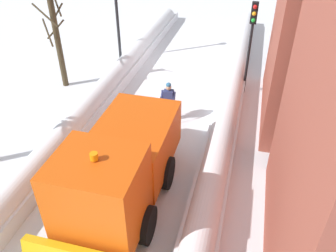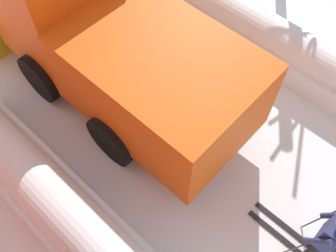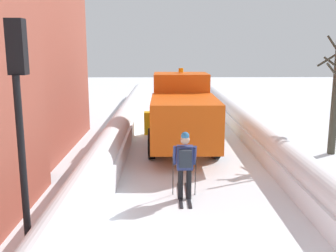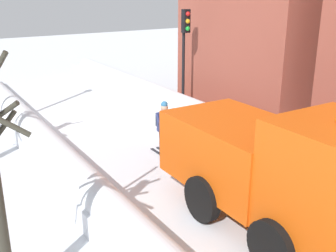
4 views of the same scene
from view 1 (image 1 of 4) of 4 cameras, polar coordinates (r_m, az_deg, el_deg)
name	(u,v)px [view 1 (image 1 of 4)]	position (r m, az deg, el deg)	size (l,w,h in m)	color
ground_plane	(124,185)	(11.85, -7.32, -9.67)	(80.00, 80.00, 0.00)	white
snowbank_left	(210,190)	(10.96, 6.98, -10.45)	(1.10, 36.00, 1.12)	white
snowbank_right	(45,161)	(12.74, -19.76, -5.49)	(1.10, 36.00, 1.01)	white
plow_truck	(120,168)	(10.26, -7.93, -6.87)	(3.20, 5.98, 3.12)	#DB510F
skier	(169,100)	(14.31, 0.09, 4.34)	(0.62, 1.80, 1.81)	black
traffic_light_pole	(252,32)	(16.01, 13.70, 14.88)	(0.28, 0.42, 4.36)	black
bare_tree_near	(58,42)	(17.48, -17.83, 13.19)	(1.34, 1.27, 4.61)	#3B3120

